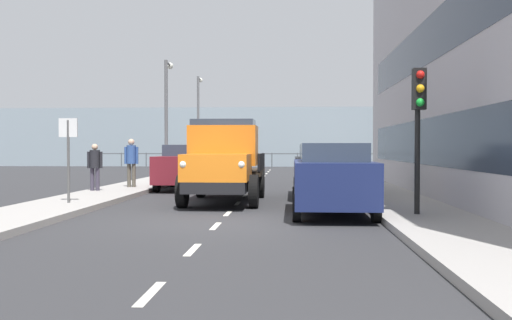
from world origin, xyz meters
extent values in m
plane|color=#2D2D30|center=(0.00, -11.23, 0.00)|extent=(80.00, 80.00, 0.00)
cube|color=#9E9993|center=(-4.54, -11.23, 0.07)|extent=(2.13, 44.32, 0.15)
cube|color=#9E9993|center=(4.54, -11.23, 0.07)|extent=(2.13, 44.32, 0.15)
cube|color=silver|center=(0.00, 6.19, 0.00)|extent=(0.12, 1.10, 0.01)
cube|color=silver|center=(0.00, 3.44, 0.00)|extent=(0.12, 1.10, 0.01)
cube|color=silver|center=(0.00, 0.68, 0.00)|extent=(0.12, 1.10, 0.01)
cube|color=silver|center=(0.00, -1.61, 0.00)|extent=(0.12, 1.10, 0.01)
cube|color=silver|center=(0.00, -4.15, 0.00)|extent=(0.12, 1.10, 0.01)
cube|color=silver|center=(0.00, -7.05, 0.00)|extent=(0.12, 1.10, 0.01)
cube|color=silver|center=(0.00, -9.59, 0.00)|extent=(0.12, 1.10, 0.01)
cube|color=silver|center=(0.00, -12.27, 0.00)|extent=(0.12, 1.10, 0.01)
cube|color=silver|center=(0.00, -15.20, 0.00)|extent=(0.12, 1.10, 0.01)
cube|color=silver|center=(0.00, -17.53, 0.00)|extent=(0.12, 1.10, 0.01)
cube|color=silver|center=(0.00, -20.06, 0.00)|extent=(0.12, 1.10, 0.01)
cube|color=silver|center=(0.00, -23.03, 0.00)|extent=(0.12, 1.10, 0.01)
cube|color=silver|center=(0.00, -25.86, 0.00)|extent=(0.12, 1.10, 0.01)
cube|color=silver|center=(0.00, -28.79, 0.00)|extent=(0.12, 1.10, 0.01)
cube|color=#2D3847|center=(-5.64, -5.20, 1.80)|extent=(0.08, 19.57, 1.40)
cube|color=#2D3847|center=(-5.64, -5.20, 4.80)|extent=(0.08, 19.57, 1.40)
cube|color=#84939E|center=(0.00, -36.39, 2.50)|extent=(80.00, 0.80, 5.00)
cylinder|color=#4C5156|center=(-14.00, -32.79, 0.60)|extent=(0.08, 0.08, 1.20)
cylinder|color=#4C5156|center=(-12.00, -32.79, 0.60)|extent=(0.08, 0.08, 1.20)
cylinder|color=#4C5156|center=(-10.00, -32.79, 0.60)|extent=(0.08, 0.08, 1.20)
cylinder|color=#4C5156|center=(-8.00, -32.79, 0.60)|extent=(0.08, 0.08, 1.20)
cylinder|color=#4C5156|center=(-6.00, -32.79, 0.60)|extent=(0.08, 0.08, 1.20)
cylinder|color=#4C5156|center=(-4.00, -32.79, 0.60)|extent=(0.08, 0.08, 1.20)
cylinder|color=#4C5156|center=(-2.00, -32.79, 0.60)|extent=(0.08, 0.08, 1.20)
cylinder|color=#4C5156|center=(0.00, -32.79, 0.60)|extent=(0.08, 0.08, 1.20)
cylinder|color=#4C5156|center=(2.00, -32.79, 0.60)|extent=(0.08, 0.08, 1.20)
cylinder|color=#4C5156|center=(4.00, -32.79, 0.60)|extent=(0.08, 0.08, 1.20)
cylinder|color=#4C5156|center=(6.00, -32.79, 0.60)|extent=(0.08, 0.08, 1.20)
cylinder|color=#4C5156|center=(8.00, -32.79, 0.60)|extent=(0.08, 0.08, 1.20)
cylinder|color=#4C5156|center=(10.00, -32.79, 0.60)|extent=(0.08, 0.08, 1.20)
cylinder|color=#4C5156|center=(12.00, -32.79, 0.60)|extent=(0.08, 0.08, 1.20)
cylinder|color=#4C5156|center=(14.00, -32.79, 0.60)|extent=(0.08, 0.08, 1.20)
cube|color=#4C5156|center=(0.00, -32.79, 1.12)|extent=(28.00, 0.08, 0.08)
cube|color=black|center=(0.41, -4.58, 0.60)|extent=(1.64, 5.60, 0.30)
cube|color=orange|center=(0.41, -2.74, 1.10)|extent=(1.72, 1.90, 0.70)
cube|color=silver|center=(0.41, -1.84, 1.07)|extent=(1.16, 0.08, 0.56)
sphere|color=white|center=(-0.32, -1.84, 1.20)|extent=(0.20, 0.20, 0.20)
sphere|color=white|center=(1.15, -1.84, 1.20)|extent=(0.20, 0.20, 0.20)
cube|color=orange|center=(0.41, -4.25, 1.67)|extent=(1.93, 1.34, 1.15)
cube|color=#2D3847|center=(0.41, -4.25, 2.15)|extent=(1.78, 1.23, 0.56)
cube|color=#2D2319|center=(0.41, -5.93, 0.83)|extent=(2.10, 2.80, 0.16)
cube|color=black|center=(-0.59, -5.93, 1.15)|extent=(0.08, 2.80, 0.56)
cube|color=black|center=(1.42, -5.93, 1.15)|extent=(0.08, 2.80, 0.56)
cylinder|color=black|center=(-0.55, -2.90, 0.45)|extent=(0.24, 0.90, 0.90)
cylinder|color=black|center=(1.38, -2.90, 0.45)|extent=(0.24, 0.90, 0.90)
cylinder|color=black|center=(-0.55, -6.12, 0.45)|extent=(0.24, 0.90, 0.90)
cylinder|color=black|center=(1.38, -6.12, 0.45)|extent=(0.24, 0.90, 0.90)
cube|color=navy|center=(-2.53, -1.37, 0.80)|extent=(1.80, 4.09, 1.00)
cube|color=#2D3847|center=(-2.53, -1.17, 1.51)|extent=(1.48, 2.25, 0.42)
cylinder|color=black|center=(-1.67, -2.63, 0.30)|extent=(0.18, 0.60, 0.60)
cylinder|color=black|center=(-3.39, -2.63, 0.30)|extent=(0.18, 0.60, 0.60)
cylinder|color=black|center=(-1.67, -0.10, 0.30)|extent=(0.18, 0.60, 0.60)
cylinder|color=black|center=(-3.39, -0.10, 0.30)|extent=(0.18, 0.60, 0.60)
cube|color=black|center=(-2.53, -6.27, 0.80)|extent=(1.71, 3.96, 1.00)
cube|color=#2D3847|center=(-2.53, -6.07, 1.51)|extent=(1.40, 2.18, 0.42)
cylinder|color=black|center=(-1.72, -7.50, 0.30)|extent=(0.18, 0.60, 0.60)
cylinder|color=black|center=(-3.34, -7.50, 0.30)|extent=(0.18, 0.60, 0.60)
cylinder|color=black|center=(-1.72, -5.04, 0.30)|extent=(0.18, 0.60, 0.60)
cylinder|color=black|center=(-3.34, -5.04, 0.30)|extent=(0.18, 0.60, 0.60)
cube|color=maroon|center=(2.53, -9.68, 0.80)|extent=(1.71, 4.66, 1.00)
cube|color=#2D3847|center=(2.53, -9.88, 1.51)|extent=(1.40, 2.56, 0.42)
cylinder|color=black|center=(1.72, -8.23, 0.30)|extent=(0.18, 0.60, 0.60)
cylinder|color=black|center=(3.34, -8.23, 0.30)|extent=(0.18, 0.60, 0.60)
cylinder|color=black|center=(1.72, -11.12, 0.30)|extent=(0.18, 0.60, 0.60)
cylinder|color=black|center=(3.34, -11.12, 0.30)|extent=(0.18, 0.60, 0.60)
cylinder|color=#383342|center=(5.05, -6.81, 0.54)|extent=(0.14, 0.14, 0.77)
cylinder|color=#383342|center=(5.23, -6.81, 0.54)|extent=(0.14, 0.14, 0.77)
cylinder|color=black|center=(5.14, -6.81, 1.23)|extent=(0.34, 0.34, 0.61)
cylinder|color=black|center=(4.92, -6.81, 1.20)|extent=(0.09, 0.09, 0.56)
cylinder|color=black|center=(5.36, -6.81, 1.20)|extent=(0.09, 0.09, 0.56)
sphere|color=tan|center=(5.14, -6.81, 1.64)|extent=(0.21, 0.21, 0.21)
cylinder|color=#4C473D|center=(4.30, -8.65, 0.58)|extent=(0.14, 0.14, 0.87)
cylinder|color=#4C473D|center=(4.48, -8.65, 0.58)|extent=(0.14, 0.14, 0.87)
cylinder|color=#2D4C8C|center=(4.39, -8.65, 1.36)|extent=(0.34, 0.34, 0.69)
cylinder|color=#2D4C8C|center=(4.17, -8.65, 1.33)|extent=(0.09, 0.09, 0.63)
cylinder|color=#2D4C8C|center=(4.61, -8.65, 1.33)|extent=(0.09, 0.09, 0.63)
sphere|color=tan|center=(4.39, -8.65, 1.82)|extent=(0.24, 0.24, 0.24)
cylinder|color=black|center=(-4.34, -0.50, 1.75)|extent=(0.12, 0.12, 3.20)
cube|color=black|center=(-4.34, -0.36, 2.90)|extent=(0.28, 0.24, 0.90)
sphere|color=red|center=(-4.34, -0.24, 3.20)|extent=(0.18, 0.18, 0.18)
sphere|color=orange|center=(-4.34, -0.24, 2.90)|extent=(0.18, 0.18, 0.18)
sphere|color=green|center=(-4.34, -0.24, 2.60)|extent=(0.18, 0.18, 0.18)
cylinder|color=#59595B|center=(4.37, -14.54, 2.95)|extent=(0.16, 0.16, 5.59)
cylinder|color=#59595B|center=(4.37, -14.99, 5.64)|extent=(0.10, 0.90, 0.10)
sphere|color=silver|center=(4.37, -15.44, 5.59)|extent=(0.32, 0.32, 0.32)
cylinder|color=#59595B|center=(4.73, -26.14, 3.27)|extent=(0.16, 0.16, 6.24)
cylinder|color=#59595B|center=(4.73, -26.59, 6.29)|extent=(0.10, 0.90, 0.10)
sphere|color=silver|center=(4.73, -27.04, 6.24)|extent=(0.32, 0.32, 0.32)
cylinder|color=#4C4C4C|center=(4.37, -2.54, 1.25)|extent=(0.07, 0.07, 2.20)
cube|color=silver|center=(4.37, -2.54, 2.15)|extent=(0.50, 0.04, 0.50)
camera|label=1|loc=(-1.57, 12.50, 1.63)|focal=40.63mm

